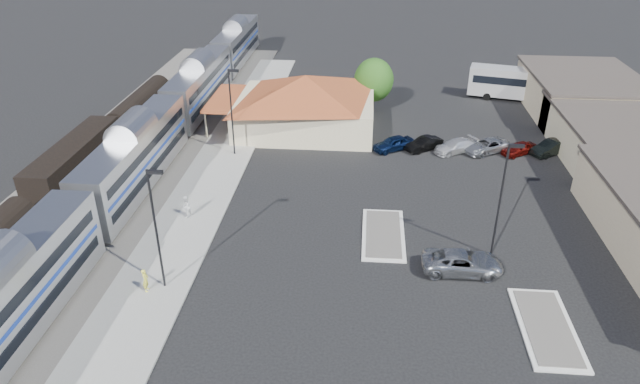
{
  "coord_description": "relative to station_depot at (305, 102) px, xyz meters",
  "views": [
    {
      "loc": [
        2.28,
        -36.34,
        24.23
      ],
      "look_at": [
        -1.15,
        3.56,
        2.8
      ],
      "focal_mm": 32.0,
      "sensor_mm": 36.0,
      "label": 1
    }
  ],
  "objects": [
    {
      "name": "ground",
      "position": [
        4.56,
        -24.0,
        -3.13
      ],
      "size": [
        280.0,
        280.0,
        0.0
      ],
      "primitive_type": "plane",
      "color": "black",
      "rests_on": "ground"
    },
    {
      "name": "railbed",
      "position": [
        -16.44,
        -16.0,
        -3.07
      ],
      "size": [
        16.0,
        100.0,
        0.12
      ],
      "primitive_type": "cube",
      "color": "#4C4944",
      "rests_on": "ground"
    },
    {
      "name": "platform",
      "position": [
        -7.44,
        -18.0,
        -3.04
      ],
      "size": [
        5.5,
        92.0,
        0.18
      ],
      "primitive_type": "cube",
      "color": "gray",
      "rests_on": "ground"
    },
    {
      "name": "passenger_train",
      "position": [
        -13.44,
        -15.81,
        -0.26
      ],
      "size": [
        3.0,
        104.0,
        5.55
      ],
      "color": "silver",
      "rests_on": "ground"
    },
    {
      "name": "freight_cars",
      "position": [
        -19.44,
        -15.35,
        -1.21
      ],
      "size": [
        2.8,
        46.0,
        4.0
      ],
      "color": "black",
      "rests_on": "ground"
    },
    {
      "name": "station_depot",
      "position": [
        0.0,
        0.0,
        0.0
      ],
      "size": [
        18.35,
        12.24,
        6.2
      ],
      "color": "#BFB48B",
      "rests_on": "ground"
    },
    {
      "name": "traffic_island_south",
      "position": [
        8.56,
        -22.0,
        -3.03
      ],
      "size": [
        3.3,
        7.5,
        0.21
      ],
      "color": "silver",
      "rests_on": "ground"
    },
    {
      "name": "traffic_island_north",
      "position": [
        18.56,
        -32.0,
        -3.03
      ],
      "size": [
        3.3,
        7.5,
        0.21
      ],
      "color": "silver",
      "rests_on": "ground"
    },
    {
      "name": "lamp_plat_s",
      "position": [
        -6.34,
        -30.0,
        2.21
      ],
      "size": [
        1.08,
        0.25,
        9.0
      ],
      "color": "black",
      "rests_on": "ground"
    },
    {
      "name": "lamp_plat_n",
      "position": [
        -6.34,
        -8.0,
        2.21
      ],
      "size": [
        1.08,
        0.25,
        9.0
      ],
      "color": "black",
      "rests_on": "ground"
    },
    {
      "name": "lamp_lot",
      "position": [
        16.66,
        -24.0,
        2.21
      ],
      "size": [
        1.08,
        0.25,
        9.0
      ],
      "color": "black",
      "rests_on": "ground"
    },
    {
      "name": "tree_depot",
      "position": [
        7.56,
        6.0,
        0.89
      ],
      "size": [
        4.71,
        4.71,
        6.63
      ],
      "color": "#382314",
      "rests_on": "ground"
    },
    {
      "name": "suv",
      "position": [
        14.06,
        -26.38,
        -2.33
      ],
      "size": [
        5.76,
        2.7,
        1.59
      ],
      "primitive_type": "imported",
      "rotation": [
        0.0,
        0.0,
        1.58
      ],
      "color": "#A0A3A7",
      "rests_on": "ground"
    },
    {
      "name": "coach_bus",
      "position": [
        26.2,
        12.0,
        -0.8
      ],
      "size": [
        12.9,
        5.68,
        4.05
      ],
      "rotation": [
        0.0,
        0.0,
        1.33
      ],
      "color": "silver",
      "rests_on": "ground"
    },
    {
      "name": "person_a",
      "position": [
        -7.46,
        -30.62,
        -2.1
      ],
      "size": [
        0.47,
        0.66,
        1.7
      ],
      "primitive_type": "imported",
      "rotation": [
        0.0,
        0.0,
        1.68
      ],
      "color": "#D9D443",
      "rests_on": "platform"
    },
    {
      "name": "person_b",
      "position": [
        -7.62,
        -20.78,
        -2.01
      ],
      "size": [
        0.84,
        1.01,
        1.87
      ],
      "primitive_type": "imported",
      "rotation": [
        0.0,
        0.0,
        -1.72
      ],
      "color": "white",
      "rests_on": "platform"
    },
    {
      "name": "parked_car_a",
      "position": [
        9.76,
        -5.3,
        -2.38
      ],
      "size": [
        4.66,
        3.81,
        1.49
      ],
      "primitive_type": "imported",
      "rotation": [
        0.0,
        0.0,
        -1.02
      ],
      "color": "#0C1A3D",
      "rests_on": "ground"
    },
    {
      "name": "parked_car_b",
      "position": [
        12.96,
        -5.0,
        -2.45
      ],
      "size": [
        4.21,
        3.6,
        1.37
      ],
      "primitive_type": "imported",
      "rotation": [
        0.0,
        0.0,
        -0.94
      ],
      "color": "black",
      "rests_on": "ground"
    },
    {
      "name": "parked_car_c",
      "position": [
        16.16,
        -5.3,
        -2.44
      ],
      "size": [
        5.06,
        4.03,
        1.37
      ],
      "primitive_type": "imported",
      "rotation": [
        0.0,
        0.0,
        -1.05
      ],
      "color": "silver",
      "rests_on": "ground"
    },
    {
      "name": "parked_car_d",
      "position": [
        19.36,
        -5.0,
        -2.43
      ],
      "size": [
        5.55,
        4.62,
        1.41
      ],
      "primitive_type": "imported",
      "rotation": [
        0.0,
        0.0,
        -1.03
      ],
      "color": "gray",
      "rests_on": "ground"
    },
    {
      "name": "parked_car_e",
      "position": [
        22.56,
        -5.3,
        -2.47
      ],
      "size": [
        4.1,
        3.35,
        1.31
      ],
      "primitive_type": "imported",
      "rotation": [
        0.0,
        0.0,
        -1.02
      ],
      "color": "maroon",
      "rests_on": "ground"
    },
    {
      "name": "parked_car_f",
      "position": [
        25.76,
        -5.0,
        -2.39
      ],
      "size": [
        4.57,
        3.82,
        1.47
      ],
      "primitive_type": "imported",
      "rotation": [
        0.0,
        0.0,
        -0.97
      ],
      "color": "black",
      "rests_on": "ground"
    }
  ]
}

